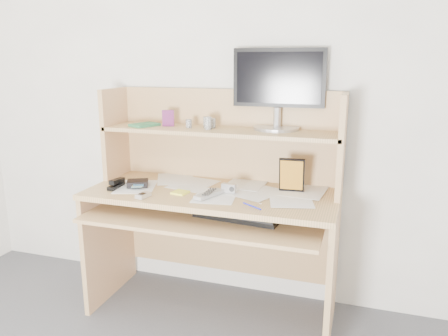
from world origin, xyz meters
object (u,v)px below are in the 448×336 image
(tv_remote, at_px, (209,194))
(monitor, at_px, (278,86))
(keyboard, at_px, (238,215))
(game_case, at_px, (292,175))
(desk, at_px, (216,197))

(tv_remote, distance_m, monitor, 0.72)
(keyboard, xyz_separation_m, game_case, (0.25, 0.21, 0.19))
(keyboard, relative_size, game_case, 2.43)
(game_case, xyz_separation_m, monitor, (-0.12, 0.15, 0.47))
(game_case, relative_size, monitor, 0.37)
(tv_remote, bearing_deg, desk, 117.50)
(keyboard, height_order, tv_remote, tv_remote)
(monitor, bearing_deg, keyboard, -110.18)
(monitor, bearing_deg, desk, -151.25)
(monitor, bearing_deg, game_case, -52.95)
(tv_remote, bearing_deg, keyboard, 18.27)
(desk, distance_m, game_case, 0.46)
(desk, distance_m, keyboard, 0.27)
(desk, xyz_separation_m, keyboard, (0.18, -0.19, -0.03))
(tv_remote, height_order, game_case, game_case)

